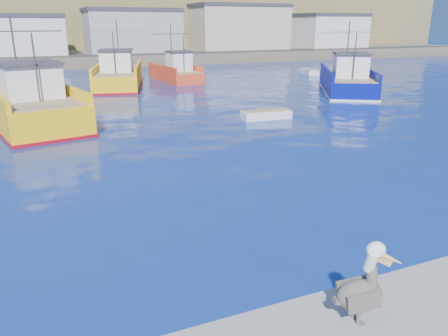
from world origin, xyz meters
name	(u,v)px	position (x,y,z in m)	size (l,w,h in m)	color
ground	(288,244)	(0.00, 0.00, 0.00)	(260.00, 260.00, 0.00)	navy
dock_bollards	(389,279)	(0.60, -3.40, 0.65)	(36.20, 0.20, 0.30)	#4C4C4C
far_shore	(52,12)	(0.00, 109.20, 8.98)	(200.00, 81.00, 24.00)	brown
trawler_yellow_a	(27,104)	(-6.94, 21.70, 1.19)	(7.44, 14.72, 6.87)	yellow
trawler_yellow_b	(119,76)	(1.88, 36.76, 1.11)	(7.45, 13.21, 6.67)	yellow
trawler_blue	(347,81)	(21.12, 24.03, 1.07)	(9.64, 12.34, 6.59)	#040C7F
boat_orange	(176,72)	(8.68, 38.68, 1.06)	(4.64, 9.10, 6.15)	#E84323
skiff_mid	(266,115)	(8.09, 16.21, 0.24)	(3.51, 1.43, 0.75)	silver
skiff_far	(308,72)	(26.70, 38.83, 0.26)	(2.04, 3.97, 0.82)	silver
pelican	(363,288)	(-0.88, -4.16, 1.26)	(1.43, 0.77, 1.77)	#595451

